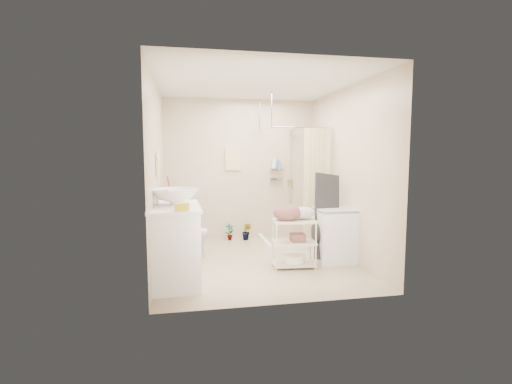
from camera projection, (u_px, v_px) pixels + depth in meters
floor at (257, 261)px, 5.52m from camera, size 3.20×3.20×0.00m
ceiling at (257, 83)px, 5.25m from camera, size 2.80×3.20×0.04m
wall_back at (241, 170)px, 6.95m from camera, size 2.80×0.04×2.60m
wall_front at (285, 183)px, 3.83m from camera, size 2.80×0.04×2.60m
wall_left at (157, 175)px, 5.13m from camera, size 0.04×3.20×2.60m
wall_right at (347, 173)px, 5.65m from camera, size 0.04×3.20×2.60m
vanity at (175, 244)px, 4.60m from camera, size 0.65×1.12×0.97m
sink at (175, 197)px, 4.59m from camera, size 0.70×0.70×0.20m
counter_basket at (182, 207)px, 4.14m from camera, size 0.17×0.14×0.09m
floor_basket at (187, 286)px, 4.30m from camera, size 0.27×0.21×0.14m
toilet at (185, 234)px, 5.73m from camera, size 0.76×0.47×0.74m
mop at (172, 210)px, 6.62m from camera, size 0.13×0.13×1.19m
potted_plant_a at (230, 232)px, 6.86m from camera, size 0.19×0.16×0.31m
potted_plant_b at (247, 231)px, 6.87m from camera, size 0.22×0.21×0.32m
hanging_towel at (233, 159)px, 6.88m from camera, size 0.28×0.03×0.42m
towel_ring at (157, 163)px, 4.92m from camera, size 0.04×0.22×0.34m
tp_holder at (162, 216)px, 5.25m from camera, size 0.08×0.12×0.14m
shower at (292, 185)px, 6.60m from camera, size 1.10×1.10×2.10m
shampoo_bottle_a at (274, 162)px, 6.99m from camera, size 0.11×0.11×0.24m
shampoo_bottle_b at (279, 164)px, 7.01m from camera, size 0.08×0.08×0.16m
washing_machine at (334, 235)px, 5.52m from camera, size 0.55×0.57×0.79m
laundry_rack at (294, 239)px, 5.21m from camera, size 0.62×0.39×0.81m
ironing_board at (327, 216)px, 5.50m from camera, size 0.39×0.14×1.35m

